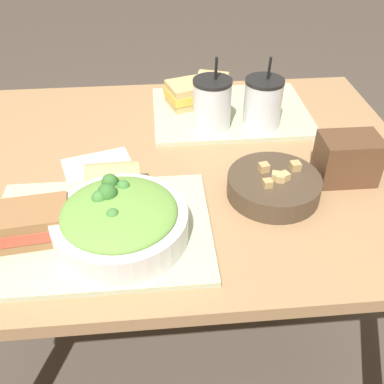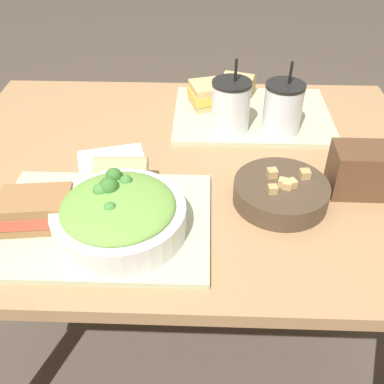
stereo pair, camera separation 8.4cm
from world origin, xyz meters
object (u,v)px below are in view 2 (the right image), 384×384
Objects in this scene: baguette_far at (240,83)px; soup_bowl at (281,192)px; sandwich_near at (37,210)px; napkin_folded at (112,160)px; chip_bag at (362,170)px; drink_cup_red at (283,109)px; sandwich_far at (215,94)px; salad_bowl at (119,214)px; drink_cup_dark at (231,107)px; baguette_near at (123,172)px.

soup_bowl is at bearing -154.18° from baguette_far.
sandwich_near is at bearing -168.61° from soup_bowl.
baguette_far reaches higher than napkin_folded.
drink_cup_red is at bearing 121.39° from chip_bag.
drink_cup_red reaches higher than sandwich_near.
chip_bag reaches higher than sandwich_far.
baguette_far is 0.56× the size of drink_cup_red.
sandwich_near is 0.68m from chip_bag.
salad_bowl reaches higher than chip_bag.
drink_cup_dark is (0.39, 0.38, 0.03)m from sandwich_near.
sandwich_far is at bearing -29.49° from baguette_near.
drink_cup_dark is at bearing 37.87° from sandwich_near.
baguette_near is at bearing -66.05° from napkin_folded.
baguette_near is (0.15, 0.13, -0.00)m from sandwich_near.
soup_bowl is 1.07× the size of drink_cup_red.
sandwich_far is 0.15m from drink_cup_dark.
drink_cup_red is at bearing -57.29° from sandwich_far.
baguette_far is (0.26, 0.61, -0.01)m from salad_bowl.
sandwich_far is 0.22m from drink_cup_red.
sandwich_far is 0.87× the size of drink_cup_red.
drink_cup_dark reaches higher than sandwich_near.
sandwich_far is (-0.14, 0.42, 0.02)m from soup_bowl.
drink_cup_red reaches higher than salad_bowl.
drink_cup_dark is 1.02× the size of drink_cup_red.
baguette_far is at bearing 47.47° from napkin_folded.
drink_cup_dark is (-0.10, 0.28, 0.05)m from soup_bowl.
sandwich_near and baguette_far have the same top height.
napkin_folded is at bearing 155.97° from baguette_far.
baguette_near is (-0.02, 0.15, -0.01)m from salad_bowl.
salad_bowl is at bearing -126.34° from sandwich_far.
drink_cup_dark reaches higher than baguette_near.
sandwich_far is 0.49m from chip_bag.
baguette_near and sandwich_far have the same top height.
soup_bowl is 0.29m from drink_cup_red.
chip_bag is (0.66, 0.14, 0.01)m from sandwich_near.
sandwich_near is at bearing 174.08° from salad_bowl.
salad_bowl is at bearing -161.51° from chip_bag.
chip_bag is at bearing -90.80° from baguette_near.
sandwich_near is at bearing -135.43° from drink_cup_dark.
drink_cup_red is 1.45× the size of chip_bag.
chip_bag is (0.17, 0.05, 0.03)m from soup_bowl.
baguette_far is at bearing -32.84° from baguette_near.
chip_bag is at bearing 5.57° from sandwich_near.
baguette_near is at bearing -134.97° from sandwich_far.
napkin_folded is at bearing 22.02° from baguette_near.
chip_bag is at bearing -133.63° from baguette_far.
napkin_folded is at bearing 170.68° from chip_bag.
drink_cup_dark reaches higher than baguette_far.
baguette_far is at bearing 114.36° from drink_cup_red.
drink_cup_dark is at bearing -46.10° from baguette_near.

